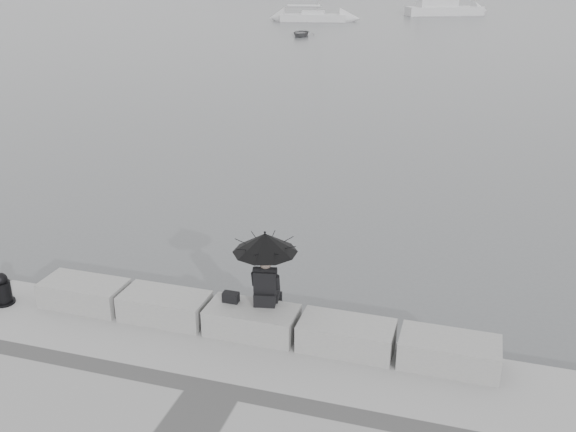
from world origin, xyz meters
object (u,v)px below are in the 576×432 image
(mooring_bollard, at_px, (2,291))
(dinghy, at_px, (301,33))
(seated_person, at_px, (265,252))
(sailboat_left, at_px, (313,17))
(motor_cruiser, at_px, (444,8))

(mooring_bollard, xyz_separation_m, dinghy, (-8.65, 51.37, -0.50))
(seated_person, distance_m, sailboat_left, 68.64)
(mooring_bollard, distance_m, sailboat_left, 68.18)
(seated_person, xyz_separation_m, motor_cruiser, (-2.72, 80.12, -1.10))
(sailboat_left, relative_size, dinghy, 3.99)
(seated_person, bearing_deg, dinghy, 93.62)
(dinghy, bearing_deg, motor_cruiser, 66.13)
(sailboat_left, relative_size, motor_cruiser, 1.28)
(motor_cruiser, bearing_deg, dinghy, -136.31)
(sailboat_left, height_order, motor_cruiser, sailboat_left)
(seated_person, relative_size, dinghy, 0.43)
(mooring_bollard, bearing_deg, motor_cruiser, 88.29)
(mooring_bollard, distance_m, dinghy, 52.09)
(seated_person, xyz_separation_m, mooring_bollard, (-5.12, -0.64, -1.22))
(seated_person, height_order, mooring_bollard, seated_person)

